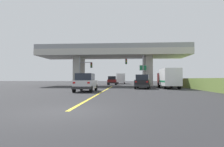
# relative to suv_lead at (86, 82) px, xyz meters

# --- Properties ---
(ground) EXTENTS (160.00, 160.00, 0.00)m
(ground) POSITION_rel_suv_lead_xyz_m (1.93, 17.67, -1.01)
(ground) COLOR #2B2B2D
(overpass_bridge) EXTENTS (29.66, 8.13, 8.00)m
(overpass_bridge) POSITION_rel_suv_lead_xyz_m (1.93, 17.67, 4.79)
(overpass_bridge) COLOR #B7B5AD
(overpass_bridge) RESTS_ON ground
(lane_divider_stripe) EXTENTS (0.20, 27.55, 0.01)m
(lane_divider_stripe) POSITION_rel_suv_lead_xyz_m (1.93, 0.84, -1.01)
(lane_divider_stripe) COLOR yellow
(lane_divider_stripe) RESTS_ON ground
(suv_lead) EXTENTS (2.05, 4.50, 2.02)m
(suv_lead) POSITION_rel_suv_lead_xyz_m (0.00, 0.00, 0.00)
(suv_lead) COLOR silver
(suv_lead) RESTS_ON ground
(suv_crossing) EXTENTS (2.69, 4.72, 2.02)m
(suv_crossing) POSITION_rel_suv_lead_xyz_m (6.95, 6.75, -0.00)
(suv_crossing) COLOR black
(suv_crossing) RESTS_ON ground
(box_truck) EXTENTS (2.33, 6.47, 2.89)m
(box_truck) POSITION_rel_suv_lead_xyz_m (10.87, 7.66, 0.52)
(box_truck) COLOR red
(box_truck) RESTS_ON ground
(sedan_oncoming) EXTENTS (2.01, 4.29, 2.02)m
(sedan_oncoming) POSITION_rel_suv_lead_xyz_m (1.35, 23.21, -0.00)
(sedan_oncoming) COLOR maroon
(sedan_oncoming) RESTS_ON ground
(traffic_signal_nearside) EXTENTS (3.12, 0.36, 5.44)m
(traffic_signal_nearside) POSITION_rel_suv_lead_xyz_m (6.42, 11.67, 2.51)
(traffic_signal_nearside) COLOR slate
(traffic_signal_nearside) RESTS_ON ground
(traffic_signal_farside) EXTENTS (2.32, 0.36, 5.16)m
(traffic_signal_farside) POSITION_rel_suv_lead_xyz_m (-2.85, 12.11, 2.16)
(traffic_signal_farside) COLOR slate
(traffic_signal_farside) RESTS_ON ground
(highway_sign) EXTENTS (1.34, 0.17, 4.15)m
(highway_sign) POSITION_rel_suv_lead_xyz_m (7.77, 14.97, 1.97)
(highway_sign) COLOR slate
(highway_sign) RESTS_ON ground
(semi_truck_distant) EXTENTS (2.33, 6.80, 2.87)m
(semi_truck_distant) POSITION_rel_suv_lead_xyz_m (3.19, 33.55, 0.52)
(semi_truck_distant) COLOR red
(semi_truck_distant) RESTS_ON ground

